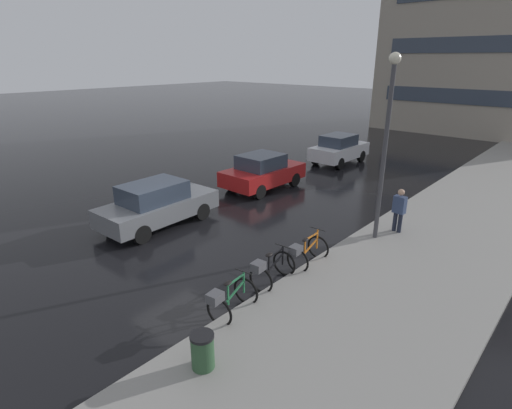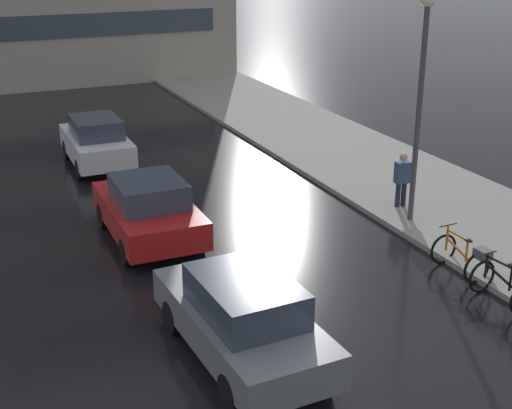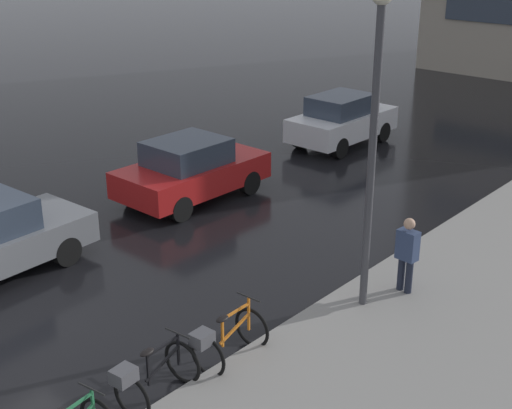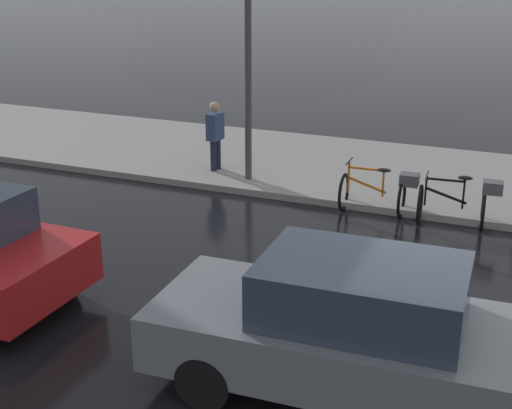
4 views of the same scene
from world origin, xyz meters
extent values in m
plane|color=black|center=(0.00, 0.00, 0.00)|extent=(140.00, 140.00, 0.00)
cube|color=#237042|center=(3.56, -0.71, 0.64)|extent=(0.04, 0.04, 0.56)
cube|color=#237042|center=(3.60, -1.01, 0.88)|extent=(0.12, 0.62, 0.04)
cylinder|color=black|center=(3.56, -0.71, 0.94)|extent=(0.50, 0.09, 0.03)
torus|color=black|center=(3.39, 1.09, 0.37)|extent=(0.74, 0.13, 0.74)
torus|color=black|center=(3.49, 0.00, 0.37)|extent=(0.74, 0.13, 0.74)
cube|color=black|center=(3.46, 0.35, 0.64)|extent=(0.04, 0.04, 0.55)
cube|color=black|center=(3.40, 1.01, 0.64)|extent=(0.04, 0.04, 0.55)
cube|color=black|center=(3.43, 0.68, 0.88)|extent=(0.10, 0.66, 0.04)
cube|color=black|center=(3.43, 0.66, 0.59)|extent=(0.10, 0.75, 0.27)
ellipsoid|color=black|center=(3.46, 0.35, 0.95)|extent=(0.16, 0.27, 0.07)
cylinder|color=black|center=(3.40, 1.01, 0.94)|extent=(0.50, 0.07, 0.03)
cube|color=#4C4C51|center=(3.50, -0.12, 0.82)|extent=(0.31, 0.36, 0.22)
torus|color=black|center=(3.54, 2.57, 0.37)|extent=(0.74, 0.09, 0.74)
torus|color=black|center=(3.58, 1.47, 0.37)|extent=(0.74, 0.09, 0.74)
cube|color=orange|center=(3.56, 1.83, 0.61)|extent=(0.04, 0.04, 0.49)
cube|color=orange|center=(3.54, 2.49, 0.67)|extent=(0.04, 0.04, 0.61)
cube|color=orange|center=(3.55, 2.16, 0.88)|extent=(0.06, 0.66, 0.04)
cube|color=orange|center=(3.55, 2.13, 0.56)|extent=(0.06, 0.75, 0.27)
ellipsoid|color=black|center=(3.56, 1.83, 0.89)|extent=(0.15, 0.27, 0.07)
cylinder|color=black|center=(3.54, 2.49, 1.00)|extent=(0.50, 0.05, 0.03)
cube|color=#4C4C51|center=(3.58, 1.35, 0.76)|extent=(0.29, 0.35, 0.22)
cylinder|color=black|center=(-3.09, 2.24, 0.32)|extent=(0.25, 0.65, 0.64)
cylinder|color=black|center=(-1.46, 2.30, 0.32)|extent=(0.25, 0.65, 0.64)
cube|color=#AD1919|center=(-2.26, 6.75, 0.66)|extent=(2.00, 4.01, 0.68)
cube|color=#2D3847|center=(-2.26, 6.59, 1.31)|extent=(1.62, 1.92, 0.62)
cylinder|color=black|center=(-3.12, 7.99, 0.32)|extent=(0.23, 0.64, 0.64)
cylinder|color=black|center=(-1.37, 7.97, 0.32)|extent=(0.23, 0.64, 0.64)
cylinder|color=black|center=(-3.15, 5.52, 0.32)|extent=(0.23, 0.64, 0.64)
cylinder|color=black|center=(-1.39, 5.50, 0.32)|extent=(0.23, 0.64, 0.64)
cube|color=silver|center=(-2.11, 13.28, 0.68)|extent=(1.81, 3.86, 0.73)
cube|color=#2D3847|center=(-2.12, 13.13, 1.35)|extent=(1.47, 1.96, 0.60)
cylinder|color=black|center=(-2.88, 14.48, 0.32)|extent=(0.23, 0.64, 0.64)
cylinder|color=black|center=(-1.32, 14.46, 0.32)|extent=(0.23, 0.64, 0.64)
cylinder|color=black|center=(-2.91, 12.11, 0.32)|extent=(0.23, 0.64, 0.64)
cylinder|color=black|center=(-1.35, 12.09, 0.32)|extent=(0.23, 0.64, 0.64)
cylinder|color=#1E2333|center=(4.51, 5.80, 0.41)|extent=(0.14, 0.14, 0.82)
cylinder|color=#1E2333|center=(4.69, 5.79, 0.41)|extent=(0.14, 0.14, 0.82)
cube|color=navy|center=(4.60, 5.79, 1.11)|extent=(0.42, 0.27, 0.59)
sphere|color=tan|center=(4.60, 5.79, 1.55)|extent=(0.22, 0.22, 0.22)
cylinder|color=#424247|center=(4.27, 4.87, 2.79)|extent=(0.14, 0.14, 5.58)
camera|label=1|loc=(9.35, -6.75, 5.73)|focal=28.00mm
camera|label=2|loc=(-6.53, -9.32, 7.17)|focal=50.00mm
camera|label=3|loc=(10.50, -5.22, 6.83)|focal=50.00mm
camera|label=4|loc=(-9.00, -0.84, 4.76)|focal=50.00mm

